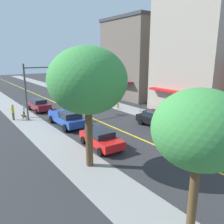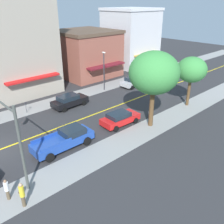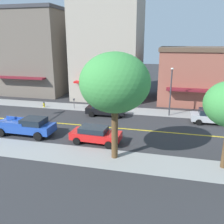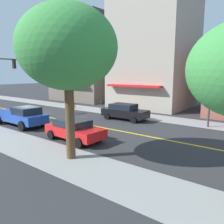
{
  "view_description": "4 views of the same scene",
  "coord_description": "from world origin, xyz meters",
  "px_view_note": "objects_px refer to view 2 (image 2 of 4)",
  "views": [
    {
      "loc": [
        13.25,
        26.34,
        7.29
      ],
      "look_at": [
        -0.4,
        7.22,
        1.43
      ],
      "focal_mm": 36.33,
      "sensor_mm": 36.0,
      "label": 1
    },
    {
      "loc": [
        20.47,
        -4.97,
        12.26
      ],
      "look_at": [
        3.18,
        11.14,
        1.4
      ],
      "focal_mm": 39.11,
      "sensor_mm": 36.0,
      "label": 2
    },
    {
      "loc": [
        22.58,
        17.67,
        8.66
      ],
      "look_at": [
        -0.62,
        12.05,
        1.49
      ],
      "focal_mm": 38.61,
      "sensor_mm": 36.0,
      "label": 3
    },
    {
      "loc": [
        13.98,
        22.7,
        4.51
      ],
      "look_at": [
        0.74,
        12.45,
        1.6
      ],
      "focal_mm": 35.75,
      "sensor_mm": 36.0,
      "label": 4
    }
  ],
  "objects_px": {
    "red_sedan_right_curb": "(120,118)",
    "street_lamp": "(104,66)",
    "street_tree_left_near": "(154,73)",
    "black_sedan_left_curb": "(69,101)",
    "parking_meter": "(26,106)",
    "street_tree_right_corner": "(192,70)",
    "pedestrian_white_shirt": "(7,189)",
    "silver_sedan_left_curb": "(134,81)",
    "small_dog": "(21,190)",
    "traffic_light_mast": "(8,127)",
    "pedestrian_yellow_shirt": "(22,194)",
    "blue_pickup_truck": "(65,139)"
  },
  "relations": [
    {
      "from": "red_sedan_right_curb",
      "to": "pedestrian_yellow_shirt",
      "type": "xyz_separation_m",
      "value": [
        3.94,
        -12.67,
        0.24
      ]
    },
    {
      "from": "silver_sedan_left_curb",
      "to": "black_sedan_left_curb",
      "type": "height_order",
      "value": "black_sedan_left_curb"
    },
    {
      "from": "parking_meter",
      "to": "pedestrian_white_shirt",
      "type": "bearing_deg",
      "value": -29.95
    },
    {
      "from": "street_lamp",
      "to": "small_dog",
      "type": "height_order",
      "value": "street_lamp"
    },
    {
      "from": "street_tree_right_corner",
      "to": "black_sedan_left_curb",
      "type": "relative_size",
      "value": 1.33
    },
    {
      "from": "silver_sedan_left_curb",
      "to": "small_dog",
      "type": "relative_size",
      "value": 7.24
    },
    {
      "from": "traffic_light_mast",
      "to": "blue_pickup_truck",
      "type": "height_order",
      "value": "traffic_light_mast"
    },
    {
      "from": "red_sedan_right_curb",
      "to": "street_lamp",
      "type": "bearing_deg",
      "value": 59.64
    },
    {
      "from": "street_lamp",
      "to": "black_sedan_left_curb",
      "type": "distance_m",
      "value": 8.09
    },
    {
      "from": "parking_meter",
      "to": "traffic_light_mast",
      "type": "xyz_separation_m",
      "value": [
        10.64,
        -5.72,
        3.45
      ]
    },
    {
      "from": "street_lamp",
      "to": "red_sedan_right_curb",
      "type": "height_order",
      "value": "street_lamp"
    },
    {
      "from": "street_lamp",
      "to": "red_sedan_right_curb",
      "type": "distance_m",
      "value": 11.76
    },
    {
      "from": "pedestrian_yellow_shirt",
      "to": "red_sedan_right_curb",
      "type": "bearing_deg",
      "value": 73.53
    },
    {
      "from": "black_sedan_left_curb",
      "to": "pedestrian_white_shirt",
      "type": "bearing_deg",
      "value": -141.01
    },
    {
      "from": "street_tree_right_corner",
      "to": "street_tree_left_near",
      "type": "bearing_deg",
      "value": -87.7
    },
    {
      "from": "street_lamp",
      "to": "black_sedan_left_curb",
      "type": "relative_size",
      "value": 1.22
    },
    {
      "from": "pedestrian_yellow_shirt",
      "to": "silver_sedan_left_curb",
      "type": "bearing_deg",
      "value": 82.76
    },
    {
      "from": "traffic_light_mast",
      "to": "street_tree_right_corner",
      "type": "bearing_deg",
      "value": -93.22
    },
    {
      "from": "parking_meter",
      "to": "street_lamp",
      "type": "bearing_deg",
      "value": 88.97
    },
    {
      "from": "street_lamp",
      "to": "pedestrian_yellow_shirt",
      "type": "xyz_separation_m",
      "value": [
        13.53,
        -18.86,
        -2.56
      ]
    },
    {
      "from": "parking_meter",
      "to": "pedestrian_white_shirt",
      "type": "xyz_separation_m",
      "value": [
        12.43,
        -7.16,
        -0.02
      ]
    },
    {
      "from": "parking_meter",
      "to": "traffic_light_mast",
      "type": "bearing_deg",
      "value": -28.28
    },
    {
      "from": "red_sedan_right_curb",
      "to": "small_dog",
      "type": "height_order",
      "value": "red_sedan_right_curb"
    },
    {
      "from": "silver_sedan_left_curb",
      "to": "pedestrian_yellow_shirt",
      "type": "xyz_separation_m",
      "value": [
        11.65,
        -23.38,
        0.2
      ]
    },
    {
      "from": "street_tree_left_near",
      "to": "street_tree_right_corner",
      "type": "distance_m",
      "value": 7.89
    },
    {
      "from": "pedestrian_yellow_shirt",
      "to": "small_dog",
      "type": "bearing_deg",
      "value": 129.65
    },
    {
      "from": "traffic_light_mast",
      "to": "pedestrian_white_shirt",
      "type": "xyz_separation_m",
      "value": [
        1.79,
        -1.44,
        -3.48
      ]
    },
    {
      "from": "black_sedan_left_curb",
      "to": "parking_meter",
      "type": "bearing_deg",
      "value": 155.09
    },
    {
      "from": "parking_meter",
      "to": "street_tree_right_corner",
      "type": "bearing_deg",
      "value": 53.58
    },
    {
      "from": "street_tree_left_near",
      "to": "silver_sedan_left_curb",
      "type": "distance_m",
      "value": 14.04
    },
    {
      "from": "pedestrian_white_shirt",
      "to": "pedestrian_yellow_shirt",
      "type": "xyz_separation_m",
      "value": [
        1.32,
        0.49,
        0.15
      ]
    },
    {
      "from": "street_tree_left_near",
      "to": "street_lamp",
      "type": "bearing_deg",
      "value": 161.89
    },
    {
      "from": "silver_sedan_left_curb",
      "to": "pedestrian_yellow_shirt",
      "type": "distance_m",
      "value": 26.12
    },
    {
      "from": "street_tree_left_near",
      "to": "black_sedan_left_curb",
      "type": "height_order",
      "value": "street_tree_left_near"
    },
    {
      "from": "traffic_light_mast",
      "to": "pedestrian_white_shirt",
      "type": "distance_m",
      "value": 4.17
    },
    {
      "from": "street_lamp",
      "to": "silver_sedan_left_curb",
      "type": "xyz_separation_m",
      "value": [
        1.88,
        4.52,
        -2.75
      ]
    },
    {
      "from": "silver_sedan_left_curb",
      "to": "street_tree_right_corner",
      "type": "bearing_deg",
      "value": -94.19
    },
    {
      "from": "traffic_light_mast",
      "to": "street_lamp",
      "type": "relative_size",
      "value": 1.14
    },
    {
      "from": "traffic_light_mast",
      "to": "street_lamp",
      "type": "xyz_separation_m",
      "value": [
        -10.42,
        17.92,
        -0.77
      ]
    },
    {
      "from": "street_tree_left_near",
      "to": "parking_meter",
      "type": "height_order",
      "value": "street_tree_left_near"
    },
    {
      "from": "street_lamp",
      "to": "silver_sedan_left_curb",
      "type": "bearing_deg",
      "value": 67.41
    },
    {
      "from": "small_dog",
      "to": "street_tree_left_near",
      "type": "bearing_deg",
      "value": 134.76
    },
    {
      "from": "traffic_light_mast",
      "to": "red_sedan_right_curb",
      "type": "relative_size",
      "value": 1.46
    },
    {
      "from": "street_tree_left_near",
      "to": "street_tree_right_corner",
      "type": "xyz_separation_m",
      "value": [
        -0.31,
        7.8,
        -1.15
      ]
    },
    {
      "from": "street_lamp",
      "to": "small_dog",
      "type": "relative_size",
      "value": 9.04
    },
    {
      "from": "street_tree_left_near",
      "to": "silver_sedan_left_curb",
      "type": "bearing_deg",
      "value": 140.09
    },
    {
      "from": "traffic_light_mast",
      "to": "silver_sedan_left_curb",
      "type": "height_order",
      "value": "traffic_light_mast"
    },
    {
      "from": "parking_meter",
      "to": "blue_pickup_truck",
      "type": "relative_size",
      "value": 0.23
    },
    {
      "from": "street_tree_left_near",
      "to": "small_dog",
      "type": "xyz_separation_m",
      "value": [
        0.46,
        -14.62,
        -5.41
      ]
    },
    {
      "from": "silver_sedan_left_curb",
      "to": "blue_pickup_truck",
      "type": "relative_size",
      "value": 0.8
    }
  ]
}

